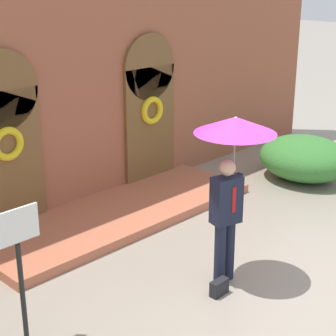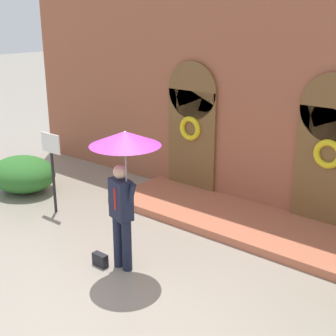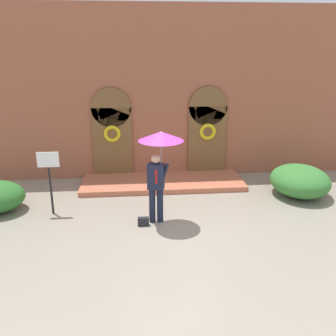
% 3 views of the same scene
% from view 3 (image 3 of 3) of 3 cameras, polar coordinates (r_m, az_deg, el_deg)
% --- Properties ---
extents(ground_plane, '(80.00, 80.00, 0.00)m').
position_cam_3_polar(ground_plane, '(9.44, 0.64, -9.03)').
color(ground_plane, gray).
extents(building_facade, '(14.00, 2.30, 5.60)m').
position_cam_3_polar(building_facade, '(12.65, -1.30, 10.69)').
color(building_facade, '#9E563D').
rests_on(building_facade, ground).
extents(person_with_umbrella, '(1.10, 1.10, 2.36)m').
position_cam_3_polar(person_with_umbrella, '(9.07, -1.28, 2.79)').
color(person_with_umbrella, '#191E33').
rests_on(person_with_umbrella, ground).
extents(handbag, '(0.28, 0.12, 0.22)m').
position_cam_3_polar(handbag, '(9.51, -3.78, -8.14)').
color(handbag, black).
rests_on(handbag, ground).
extents(sign_post, '(0.56, 0.06, 1.72)m').
position_cam_3_polar(sign_post, '(10.23, -17.65, -0.69)').
color(sign_post, black).
rests_on(sign_post, ground).
extents(shrub_right, '(1.73, 1.95, 0.91)m').
position_cam_3_polar(shrub_right, '(11.92, 19.44, -1.83)').
color(shrub_right, '#387A33').
rests_on(shrub_right, ground).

